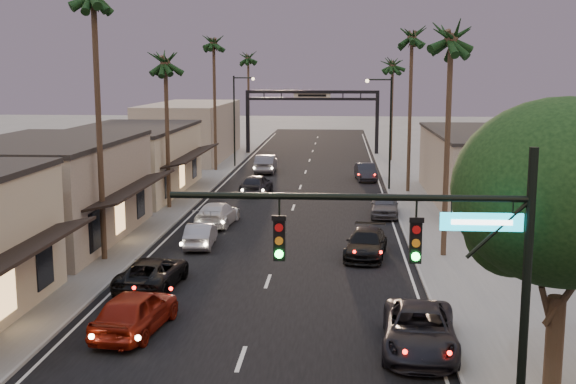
# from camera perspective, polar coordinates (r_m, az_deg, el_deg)

# --- Properties ---
(ground) EXTENTS (200.00, 200.00, 0.00)m
(ground) POSITION_cam_1_polar(r_m,az_deg,el_deg) (53.57, 0.63, -0.64)
(ground) COLOR slate
(ground) RESTS_ON ground
(road) EXTENTS (14.00, 120.00, 0.02)m
(road) POSITION_cam_1_polar(r_m,az_deg,el_deg) (58.49, 0.93, 0.23)
(road) COLOR black
(road) RESTS_ON ground
(sidewalk_left) EXTENTS (5.00, 92.00, 0.12)m
(sidewalk_left) POSITION_cam_1_polar(r_m,az_deg,el_deg) (66.53, -6.93, 1.35)
(sidewalk_left) COLOR slate
(sidewalk_left) RESTS_ON ground
(sidewalk_right) EXTENTS (5.00, 92.00, 0.12)m
(sidewalk_right) POSITION_cam_1_polar(r_m,az_deg,el_deg) (65.61, 9.59, 1.17)
(sidewalk_right) COLOR slate
(sidewalk_right) RESTS_ON ground
(storefront_mid) EXTENTS (8.00, 14.00, 5.50)m
(storefront_mid) POSITION_cam_1_polar(r_m,az_deg,el_deg) (42.42, -18.39, -0.08)
(storefront_mid) COLOR gray
(storefront_mid) RESTS_ON ground
(storefront_far) EXTENTS (8.00, 16.00, 5.00)m
(storefront_far) POSITION_cam_1_polar(r_m,az_deg,el_deg) (57.40, -12.32, 2.35)
(storefront_far) COLOR beige
(storefront_far) RESTS_ON ground
(storefront_dist) EXTENTS (8.00, 20.00, 6.00)m
(storefront_dist) POSITION_cam_1_polar(r_m,az_deg,el_deg) (79.56, -7.67, 4.81)
(storefront_dist) COLOR gray
(storefront_dist) RESTS_ON ground
(building_right) EXTENTS (8.00, 18.00, 5.00)m
(building_right) POSITION_cam_1_polar(r_m,az_deg,el_deg) (54.17, 15.59, 1.79)
(building_right) COLOR gray
(building_right) RESTS_ON ground
(traffic_signal) EXTENTS (8.51, 0.22, 7.80)m
(traffic_signal) POSITION_cam_1_polar(r_m,az_deg,el_deg) (17.38, 12.26, -5.41)
(traffic_signal) COLOR black
(traffic_signal) RESTS_ON ground
(corner_tree) EXTENTS (6.20, 6.20, 8.80)m
(corner_tree) POSITION_cam_1_polar(r_m,az_deg,el_deg) (21.32, 21.18, -0.61)
(corner_tree) COLOR #38281C
(corner_tree) RESTS_ON ground
(arch) EXTENTS (15.20, 0.40, 7.27)m
(arch) POSITION_cam_1_polar(r_m,az_deg,el_deg) (82.78, 1.91, 6.83)
(arch) COLOR black
(arch) RESTS_ON ground
(streetlight_right) EXTENTS (2.13, 0.30, 9.00)m
(streetlight_right) POSITION_cam_1_polar(r_m,az_deg,el_deg) (57.89, 7.83, 5.35)
(streetlight_right) COLOR black
(streetlight_right) RESTS_ON ground
(streetlight_left) EXTENTS (2.13, 0.30, 9.00)m
(streetlight_left) POSITION_cam_1_polar(r_m,az_deg,el_deg) (71.46, -4.05, 6.21)
(streetlight_left) COLOR black
(streetlight_left) RESTS_ON ground
(palm_lc) EXTENTS (3.20, 3.20, 12.20)m
(palm_lc) POSITION_cam_1_polar(r_m,az_deg,el_deg) (50.04, -9.69, 10.55)
(palm_lc) COLOR #38281C
(palm_lc) RESTS_ON ground
(palm_ld) EXTENTS (3.20, 3.20, 14.20)m
(palm_ld) POSITION_cam_1_polar(r_m,az_deg,el_deg) (68.70, -5.90, 11.96)
(palm_ld) COLOR #38281C
(palm_ld) RESTS_ON ground
(palm_ra) EXTENTS (3.20, 3.20, 13.20)m
(palm_ra) POSITION_cam_1_polar(r_m,az_deg,el_deg) (37.06, 12.79, 12.34)
(palm_ra) COLOR #38281C
(palm_ra) RESTS_ON ground
(palm_rb) EXTENTS (3.20, 3.20, 14.20)m
(palm_rb) POSITION_cam_1_polar(r_m,az_deg,el_deg) (56.95, 9.78, 12.37)
(palm_rb) COLOR #38281C
(palm_rb) RESTS_ON ground
(palm_rc) EXTENTS (3.20, 3.20, 12.20)m
(palm_rc) POSITION_cam_1_polar(r_m,az_deg,el_deg) (76.81, 8.28, 10.20)
(palm_rc) COLOR #38281C
(palm_rc) RESTS_ON ground
(palm_far) EXTENTS (3.20, 3.20, 13.20)m
(palm_far) POSITION_cam_1_polar(r_m,az_deg,el_deg) (91.37, -3.17, 10.78)
(palm_far) COLOR #38281C
(palm_far) RESTS_ON ground
(oncoming_red) EXTENTS (2.53, 5.01, 1.64)m
(oncoming_red) POSITION_cam_1_polar(r_m,az_deg,el_deg) (27.32, -11.98, -9.19)
(oncoming_red) COLOR maroon
(oncoming_red) RESTS_ON ground
(oncoming_pickup) EXTENTS (2.59, 5.10, 1.38)m
(oncoming_pickup) POSITION_cam_1_polar(r_m,az_deg,el_deg) (32.62, -10.64, -6.27)
(oncoming_pickup) COLOR black
(oncoming_pickup) RESTS_ON ground
(oncoming_silver) EXTENTS (1.63, 4.10, 1.33)m
(oncoming_silver) POSITION_cam_1_polar(r_m,az_deg,el_deg) (39.71, -6.92, -3.36)
(oncoming_silver) COLOR gray
(oncoming_silver) RESTS_ON ground
(oncoming_white) EXTENTS (2.47, 5.12, 1.44)m
(oncoming_white) POSITION_cam_1_polar(r_m,az_deg,el_deg) (44.99, -5.61, -1.73)
(oncoming_white) COLOR silver
(oncoming_white) RESTS_ON ground
(oncoming_dgrey) EXTENTS (2.48, 4.89, 1.60)m
(oncoming_dgrey) POSITION_cam_1_polar(r_m,az_deg,el_deg) (55.90, -2.52, 0.61)
(oncoming_dgrey) COLOR black
(oncoming_dgrey) RESTS_ON ground
(oncoming_grey_far) EXTENTS (1.83, 5.13, 1.69)m
(oncoming_grey_far) POSITION_cam_1_polar(r_m,az_deg,el_deg) (67.89, -1.76, 2.25)
(oncoming_grey_far) COLOR #525156
(oncoming_grey_far) RESTS_ON ground
(curbside_near) EXTENTS (2.88, 5.56, 1.50)m
(curbside_near) POSITION_cam_1_polar(r_m,az_deg,el_deg) (25.51, 10.34, -10.67)
(curbside_near) COLOR black
(curbside_near) RESTS_ON ground
(curbside_black) EXTENTS (2.59, 5.04, 1.40)m
(curbside_black) POSITION_cam_1_polar(r_m,az_deg,el_deg) (37.46, 6.19, -4.08)
(curbside_black) COLOR black
(curbside_black) RESTS_ON ground
(curbside_grey) EXTENTS (2.02, 4.48, 1.49)m
(curbside_grey) POSITION_cam_1_polar(r_m,az_deg,el_deg) (47.97, 7.64, -1.03)
(curbside_grey) COLOR #47474C
(curbside_grey) RESTS_ON ground
(curbside_far) EXTENTS (1.99, 4.62, 1.48)m
(curbside_far) POSITION_cam_1_polar(r_m,az_deg,el_deg) (63.43, 6.16, 1.58)
(curbside_far) COLOR black
(curbside_far) RESTS_ON ground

